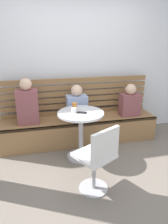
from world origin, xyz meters
TOP-DOWN VIEW (x-y plane):
  - ground at (0.00, 0.00)m, footprint 8.00×8.00m
  - back_wall at (0.00, 1.64)m, footprint 5.20×0.10m
  - booth_bench at (0.00, 1.20)m, footprint 2.70×0.52m
  - booth_backrest at (0.00, 1.44)m, footprint 2.65×0.04m
  - cafe_table at (-0.09, 0.69)m, footprint 0.68×0.68m
  - white_chair at (-0.06, -0.12)m, footprint 0.54×0.54m
  - person_adult at (-0.85, 1.19)m, footprint 0.34×0.22m
  - person_child_left at (-0.05, 1.17)m, footprint 0.34×0.22m
  - person_child_middle at (0.91, 1.16)m, footprint 0.34×0.22m
  - cup_tumbler_orange at (-0.15, 0.84)m, footprint 0.07×0.07m
  - cup_ceramic_white at (-0.18, 0.70)m, footprint 0.08×0.08m
  - plate_small at (-0.29, 0.58)m, footprint 0.17×0.17m
  - phone_on_table at (-0.07, 0.66)m, footprint 0.16×0.13m

SIDE VIEW (x-z plane):
  - ground at x=0.00m, z-range 0.00..0.00m
  - booth_bench at x=0.00m, z-range 0.00..0.44m
  - white_chair at x=-0.06m, z-range 0.04..0.89m
  - cafe_table at x=-0.09m, z-range 0.15..0.89m
  - person_child_middle at x=0.91m, z-range 0.40..0.98m
  - person_child_left at x=-0.05m, z-range 0.40..1.00m
  - phone_on_table at x=-0.07m, z-range 0.74..0.75m
  - plate_small at x=-0.29m, z-range 0.74..0.75m
  - person_adult at x=-0.85m, z-range 0.40..1.14m
  - cup_ceramic_white at x=-0.18m, z-range 0.74..0.81m
  - booth_backrest at x=0.00m, z-range 0.44..1.11m
  - cup_tumbler_orange at x=-0.15m, z-range 0.74..0.84m
  - back_wall at x=0.00m, z-range 0.00..2.90m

